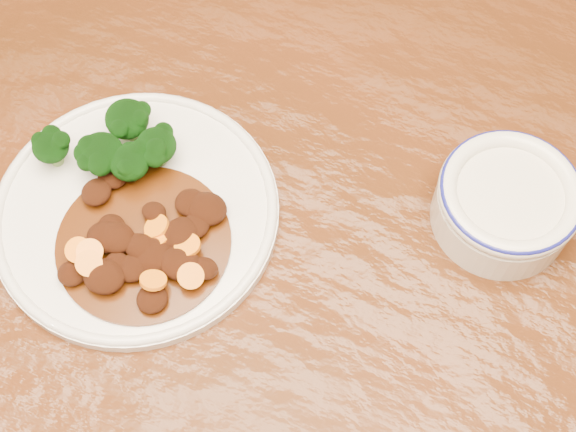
% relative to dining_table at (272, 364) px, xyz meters
% --- Properties ---
extents(dining_table, '(1.54, 0.97, 0.75)m').
position_rel_dining_table_xyz_m(dining_table, '(0.00, 0.00, 0.00)').
color(dining_table, '#4D220D').
rests_on(dining_table, ground).
extents(dinner_plate, '(0.25, 0.25, 0.02)m').
position_rel_dining_table_xyz_m(dinner_plate, '(-0.15, 0.06, 0.09)').
color(dinner_plate, silver).
rests_on(dinner_plate, dining_table).
extents(broccoli_florets, '(0.12, 0.08, 0.04)m').
position_rel_dining_table_xyz_m(broccoli_florets, '(-0.18, 0.10, 0.12)').
color(broccoli_florets, '#74994F').
rests_on(broccoli_florets, dinner_plate).
extents(mince_stew, '(0.15, 0.15, 0.03)m').
position_rel_dining_table_xyz_m(mince_stew, '(-0.12, 0.03, 0.10)').
color(mince_stew, '#492107').
rests_on(mince_stew, dinner_plate).
extents(dip_bowl, '(0.12, 0.12, 0.05)m').
position_rel_dining_table_xyz_m(dip_bowl, '(0.14, 0.17, 0.11)').
color(dip_bowl, silver).
rests_on(dip_bowl, dining_table).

